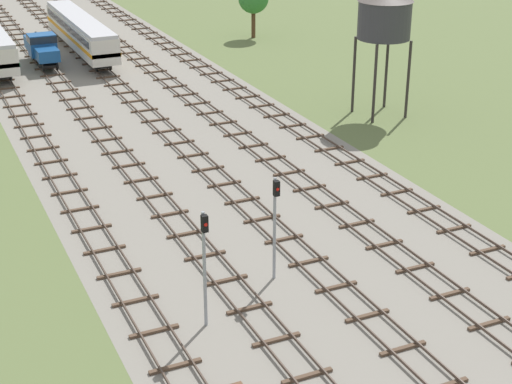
{
  "coord_description": "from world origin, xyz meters",
  "views": [
    {
      "loc": [
        -18.45,
        -7.84,
        20.69
      ],
      "look_at": [
        0.0,
        32.39,
        1.5
      ],
      "focal_mm": 55.43,
      "sensor_mm": 36.0,
      "label": 1
    }
  ],
  "objects": [
    {
      "name": "ground_plane",
      "position": [
        0.0,
        56.0,
        0.0
      ],
      "size": [
        480.0,
        480.0,
        0.0
      ],
      "primitive_type": "plane",
      "color": "#5B6B3D"
    },
    {
      "name": "track_centre_left",
      "position": [
        0.0,
        57.0,
        0.14
      ],
      "size": [
        2.4,
        126.0,
        0.29
      ],
      "color": "#47382D",
      "rests_on": "ground"
    },
    {
      "name": "track_left",
      "position": [
        -4.88,
        57.0,
        0.14
      ],
      "size": [
        2.4,
        126.0,
        0.29
      ],
      "color": "#47382D",
      "rests_on": "ground"
    },
    {
      "name": "track_centre_right",
      "position": [
        9.77,
        57.0,
        0.14
      ],
      "size": [
        2.4,
        126.0,
        0.29
      ],
      "color": "#47382D",
      "rests_on": "ground"
    },
    {
      "name": "ballast_bed",
      "position": [
        0.0,
        56.0,
        0.0
      ],
      "size": [
        23.54,
        176.0,
        0.01
      ],
      "primitive_type": "cube",
      "color": "gray",
      "rests_on": "ground"
    },
    {
      "name": "track_far_left",
      "position": [
        -9.77,
        57.0,
        0.14
      ],
      "size": [
        2.4,
        126.0,
        0.29
      ],
      "color": "#47382D",
      "rests_on": "ground"
    },
    {
      "name": "passenger_coach_centre_left_near",
      "position": [
        0.0,
        78.52,
        2.61
      ],
      "size": [
        2.96,
        22.0,
        3.8
      ],
      "color": "beige",
      "rests_on": "ground"
    },
    {
      "name": "track_centre",
      "position": [
        4.88,
        57.0,
        0.14
      ],
      "size": [
        2.4,
        126.0,
        0.29
      ],
      "color": "#47382D",
      "rests_on": "ground"
    },
    {
      "name": "shunter_loco_left_nearest",
      "position": [
        -4.88,
        75.04,
        2.01
      ],
      "size": [
        2.74,
        8.46,
        3.1
      ],
      "color": "#194C8C",
      "rests_on": "ground"
    },
    {
      "name": "signal_post_nearest",
      "position": [
        -2.44,
        24.73,
        3.61
      ],
      "size": [
        0.28,
        0.47,
        5.71
      ],
      "color": "gray",
      "rests_on": "ground"
    },
    {
      "name": "water_tower",
      "position": [
        17.87,
        46.31,
        8.19
      ],
      "size": [
        4.55,
        4.55,
        10.05
      ],
      "color": "#2D2826",
      "rests_on": "ground"
    },
    {
      "name": "signal_post_near",
      "position": [
        -7.33,
        22.03,
        3.73
      ],
      "size": [
        0.28,
        0.47,
        5.92
      ],
      "color": "gray",
      "rests_on": "ground"
    }
  ]
}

